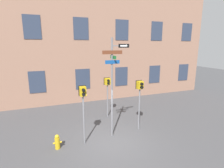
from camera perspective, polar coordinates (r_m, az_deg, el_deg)
ground_plane at (r=8.99m, az=-0.17°, el=-18.58°), size 60.00×60.00×0.00m
building_facade at (r=14.51m, az=-10.34°, el=17.27°), size 24.00×0.63×11.80m
street_sign_pole at (r=8.57m, az=0.41°, el=1.26°), size 1.38×0.75×5.00m
pedestrian_signal_left at (r=8.13m, az=-9.41°, el=-5.00°), size 0.35×0.40×2.85m
pedestrian_signal_right at (r=9.58m, az=9.08°, el=-2.43°), size 0.37×0.40×2.80m
pedestrian_signal_across at (r=11.24m, az=-1.49°, el=-0.67°), size 0.40×0.40×2.62m
fire_hydrant at (r=8.75m, az=-17.42°, el=-17.60°), size 0.38×0.22×0.69m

